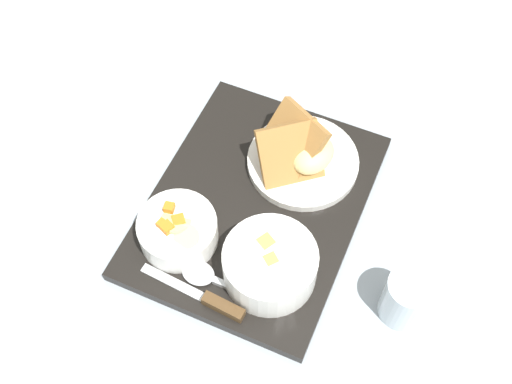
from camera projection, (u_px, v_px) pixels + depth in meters
The scene contains 8 objects.
ground_plane at pixel (256, 208), 1.01m from camera, with size 4.00×4.00×0.00m, color #99A3AD.
serving_tray at pixel (256, 205), 1.00m from camera, with size 0.45×0.37×0.02m.
bowl_salad at pixel (178, 229), 0.94m from camera, with size 0.12×0.12×0.06m.
bowl_soup at pixel (270, 264), 0.90m from camera, with size 0.13×0.13×0.06m.
plate_main at pixel (301, 156), 1.01m from camera, with size 0.18×0.18×0.09m.
knife at pixel (215, 302), 0.90m from camera, with size 0.05×0.17×0.02m.
spoon at pixel (211, 278), 0.92m from camera, with size 0.05×0.14×0.01m.
glass_water at pixel (405, 299), 0.89m from camera, with size 0.07×0.07×0.09m.
Camera 1 is at (-0.49, -0.13, 0.87)m, focal length 45.00 mm.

